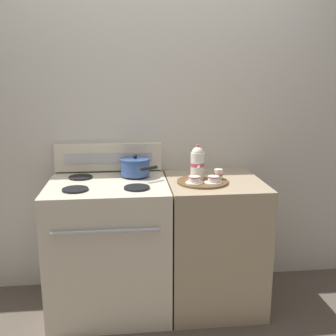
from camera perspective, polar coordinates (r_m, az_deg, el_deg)
name	(u,v)px	position (r m, az deg, el deg)	size (l,w,h in m)	color
ground_plane	(157,302)	(2.95, -1.65, -18.86)	(6.00, 6.00, 0.00)	brown
wall_back	(152,141)	(2.90, -2.35, 3.95)	(6.00, 0.05, 2.20)	beige
stove	(110,246)	(2.74, -8.47, -11.13)	(0.78, 0.70, 0.90)	beige
control_panel	(109,157)	(2.86, -8.60, 1.57)	(0.76, 0.05, 0.20)	beige
side_counter	(213,242)	(2.79, 6.53, -10.56)	(0.62, 0.67, 0.89)	tan
saucepan	(136,167)	(2.71, -4.74, 0.20)	(0.25, 0.28, 0.14)	#335193
serving_tray	(202,182)	(2.57, 5.02, -1.99)	(0.33, 0.33, 0.01)	brown
teapot	(197,163)	(2.60, 4.29, 0.78)	(0.09, 0.15, 0.23)	white
teacup_left	(214,180)	(2.52, 6.62, -1.67)	(0.11, 0.11, 0.04)	white
teacup_right	(194,180)	(2.50, 3.83, -1.71)	(0.11, 0.11, 0.04)	white
creamer_jug	(218,174)	(2.61, 7.33, -0.90)	(0.06, 0.06, 0.07)	white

